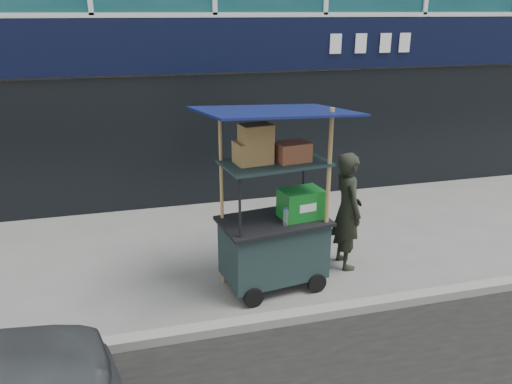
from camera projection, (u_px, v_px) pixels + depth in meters
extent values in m
plane|color=slate|center=(279.00, 313.00, 6.08)|extent=(80.00, 80.00, 0.00)
cube|color=gray|center=(284.00, 318.00, 5.88)|extent=(80.00, 0.18, 0.12)
cube|color=black|center=(216.00, 46.00, 8.59)|extent=(15.68, 0.06, 0.90)
cube|color=black|center=(218.00, 141.00, 9.21)|extent=(15.68, 0.04, 2.40)
cube|color=#182929|center=(273.00, 249.00, 6.54)|extent=(1.38, 0.93, 0.75)
cylinder|color=black|center=(254.00, 298.00, 6.17)|extent=(0.26, 0.09, 0.26)
cylinder|color=black|center=(317.00, 283.00, 6.50)|extent=(0.26, 0.09, 0.26)
cube|color=black|center=(274.00, 221.00, 6.40)|extent=(1.47, 1.02, 0.04)
cylinder|color=black|center=(240.00, 209.00, 5.78)|extent=(0.04, 0.04, 0.80)
cylinder|color=black|center=(328.00, 195.00, 6.21)|extent=(0.04, 0.04, 0.80)
cylinder|color=black|center=(222.00, 192.00, 6.33)|extent=(0.04, 0.04, 0.80)
cylinder|color=black|center=(303.00, 180.00, 6.76)|extent=(0.04, 0.04, 0.80)
cube|color=#182929|center=(275.00, 163.00, 6.13)|extent=(1.38, 0.93, 0.03)
cylinder|color=#A67E4B|center=(327.00, 203.00, 6.24)|extent=(0.06, 0.06, 2.41)
cylinder|color=#A67E4B|center=(222.00, 203.00, 6.39)|extent=(0.05, 0.05, 2.30)
cube|color=#0C1646|center=(275.00, 111.00, 5.91)|extent=(1.99, 1.53, 0.21)
cube|color=#116B22|center=(301.00, 203.00, 6.41)|extent=(0.58, 0.45, 0.37)
cylinder|color=silver|center=(286.00, 217.00, 6.19)|extent=(0.08, 0.08, 0.21)
cylinder|color=blue|center=(286.00, 208.00, 6.15)|extent=(0.04, 0.04, 0.02)
cube|color=brown|center=(253.00, 152.00, 6.03)|extent=(0.47, 0.38, 0.27)
cube|color=brown|center=(292.00, 152.00, 6.12)|extent=(0.45, 0.36, 0.24)
cube|color=brown|center=(256.00, 133.00, 5.94)|extent=(0.41, 0.33, 0.21)
imported|color=black|center=(347.00, 211.00, 6.96)|extent=(0.42, 0.62, 1.69)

